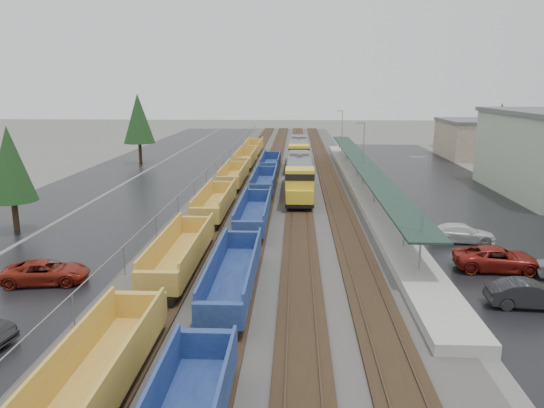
{
  "coord_description": "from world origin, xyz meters",
  "views": [
    {
      "loc": [
        1.63,
        -12.33,
        12.18
      ],
      "look_at": [
        -0.45,
        32.96,
        2.0
      ],
      "focal_mm": 35.0,
      "sensor_mm": 36.0,
      "label": 1
    }
  ],
  "objects_px": {
    "well_string_blue": "(246,239)",
    "storage_tank": "(450,133)",
    "parked_car_east_a": "(530,295)",
    "locomotive_lead": "(299,176)",
    "locomotive_trail": "(299,153)",
    "parked_car_east_b": "(498,259)",
    "parked_car_east_c": "(462,233)",
    "parked_car_west_c": "(46,272)",
    "well_string_yellow": "(216,204)"
  },
  "relations": [
    {
      "from": "locomotive_lead",
      "to": "storage_tank",
      "type": "relative_size",
      "value": 3.5
    },
    {
      "from": "parked_car_east_b",
      "to": "storage_tank",
      "type": "bearing_deg",
      "value": -9.33
    },
    {
      "from": "well_string_blue",
      "to": "parked_car_west_c",
      "type": "height_order",
      "value": "well_string_blue"
    },
    {
      "from": "well_string_blue",
      "to": "parked_car_east_c",
      "type": "xyz_separation_m",
      "value": [
        16.81,
        3.76,
        -0.38
      ]
    },
    {
      "from": "locomotive_trail",
      "to": "well_string_yellow",
      "type": "relative_size",
      "value": 0.18
    },
    {
      "from": "well_string_blue",
      "to": "parked_car_west_c",
      "type": "distance_m",
      "value": 13.64
    },
    {
      "from": "parked_car_east_b",
      "to": "parked_car_east_c",
      "type": "height_order",
      "value": "parked_car_east_b"
    },
    {
      "from": "locomotive_lead",
      "to": "locomotive_trail",
      "type": "height_order",
      "value": "same"
    },
    {
      "from": "parked_car_west_c",
      "to": "parked_car_east_c",
      "type": "xyz_separation_m",
      "value": [
        28.8,
        10.25,
        0.01
      ]
    },
    {
      "from": "locomotive_lead",
      "to": "locomotive_trail",
      "type": "distance_m",
      "value": 21.0
    },
    {
      "from": "well_string_yellow",
      "to": "storage_tank",
      "type": "xyz_separation_m",
      "value": [
        38.58,
        59.97,
        1.54
      ]
    },
    {
      "from": "locomotive_lead",
      "to": "parked_car_east_b",
      "type": "distance_m",
      "value": 27.32
    },
    {
      "from": "storage_tank",
      "to": "parked_car_east_a",
      "type": "relative_size",
      "value": 1.16
    },
    {
      "from": "locomotive_lead",
      "to": "parked_car_east_b",
      "type": "relative_size",
      "value": 3.27
    },
    {
      "from": "locomotive_trail",
      "to": "storage_tank",
      "type": "height_order",
      "value": "storage_tank"
    },
    {
      "from": "locomotive_trail",
      "to": "parked_car_east_a",
      "type": "distance_m",
      "value": 52.55
    },
    {
      "from": "storage_tank",
      "to": "parked_car_east_b",
      "type": "height_order",
      "value": "storage_tank"
    },
    {
      "from": "locomotive_trail",
      "to": "parked_car_east_c",
      "type": "xyz_separation_m",
      "value": [
        12.81,
        -38.32,
        -1.55
      ]
    },
    {
      "from": "parked_car_east_b",
      "to": "parked_car_east_c",
      "type": "bearing_deg",
      "value": 7.5
    },
    {
      "from": "well_string_yellow",
      "to": "parked_car_east_c",
      "type": "relative_size",
      "value": 21.0
    },
    {
      "from": "well_string_blue",
      "to": "storage_tank",
      "type": "height_order",
      "value": "storage_tank"
    },
    {
      "from": "storage_tank",
      "to": "well_string_yellow",
      "type": "bearing_deg",
      "value": -122.75
    },
    {
      "from": "locomotive_lead",
      "to": "parked_car_east_a",
      "type": "distance_m",
      "value": 32.59
    },
    {
      "from": "storage_tank",
      "to": "parked_car_east_a",
      "type": "distance_m",
      "value": 82.46
    },
    {
      "from": "parked_car_west_c",
      "to": "parked_car_east_b",
      "type": "distance_m",
      "value": 29.46
    },
    {
      "from": "well_string_blue",
      "to": "storage_tank",
      "type": "relative_size",
      "value": 16.84
    },
    {
      "from": "parked_car_west_c",
      "to": "parked_car_east_c",
      "type": "relative_size",
      "value": 1.04
    },
    {
      "from": "well_string_blue",
      "to": "parked_car_west_c",
      "type": "bearing_deg",
      "value": -151.6
    },
    {
      "from": "locomotive_lead",
      "to": "parked_car_east_c",
      "type": "height_order",
      "value": "locomotive_lead"
    },
    {
      "from": "parked_car_east_a",
      "to": "locomotive_lead",
      "type": "bearing_deg",
      "value": 26.82
    },
    {
      "from": "locomotive_trail",
      "to": "parked_car_west_c",
      "type": "bearing_deg",
      "value": -108.22
    },
    {
      "from": "locomotive_lead",
      "to": "well_string_yellow",
      "type": "bearing_deg",
      "value": -130.25
    },
    {
      "from": "locomotive_lead",
      "to": "parked_car_west_c",
      "type": "height_order",
      "value": "locomotive_lead"
    },
    {
      "from": "locomotive_lead",
      "to": "storage_tank",
      "type": "distance_m",
      "value": 59.06
    },
    {
      "from": "locomotive_lead",
      "to": "locomotive_trail",
      "type": "xyz_separation_m",
      "value": [
        0.0,
        21.0,
        0.0
      ]
    },
    {
      "from": "parked_car_east_b",
      "to": "locomotive_trail",
      "type": "bearing_deg",
      "value": 20.23
    },
    {
      "from": "locomotive_lead",
      "to": "parked_car_west_c",
      "type": "xyz_separation_m",
      "value": [
        -15.99,
        -27.57,
        -1.56
      ]
    },
    {
      "from": "locomotive_lead",
      "to": "parked_car_east_b",
      "type": "xyz_separation_m",
      "value": [
        13.23,
        -23.86,
        -1.49
      ]
    },
    {
      "from": "locomotive_lead",
      "to": "well_string_yellow",
      "type": "xyz_separation_m",
      "value": [
        -8.0,
        -9.45,
        -1.14
      ]
    },
    {
      "from": "locomotive_trail",
      "to": "well_string_yellow",
      "type": "bearing_deg",
      "value": -104.72
    },
    {
      "from": "locomotive_lead",
      "to": "parked_car_west_c",
      "type": "distance_m",
      "value": 31.91
    },
    {
      "from": "locomotive_trail",
      "to": "storage_tank",
      "type": "distance_m",
      "value": 42.51
    },
    {
      "from": "well_string_yellow",
      "to": "parked_car_east_c",
      "type": "bearing_deg",
      "value": -20.71
    },
    {
      "from": "locomotive_lead",
      "to": "parked_car_east_c",
      "type": "relative_size",
      "value": 3.72
    },
    {
      "from": "locomotive_lead",
      "to": "parked_car_east_a",
      "type": "xyz_separation_m",
      "value": [
        12.74,
        -29.96,
        -1.53
      ]
    },
    {
      "from": "locomotive_trail",
      "to": "well_string_blue",
      "type": "distance_m",
      "value": 42.29
    },
    {
      "from": "locomotive_lead",
      "to": "parked_car_east_a",
      "type": "height_order",
      "value": "locomotive_lead"
    },
    {
      "from": "parked_car_east_a",
      "to": "parked_car_east_c",
      "type": "xyz_separation_m",
      "value": [
        0.07,
        12.64,
        -0.03
      ]
    },
    {
      "from": "well_string_yellow",
      "to": "parked_car_east_b",
      "type": "bearing_deg",
      "value": -34.15
    },
    {
      "from": "storage_tank",
      "to": "parked_car_east_c",
      "type": "xyz_separation_m",
      "value": [
        -17.77,
        -67.84,
        -1.96
      ]
    }
  ]
}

